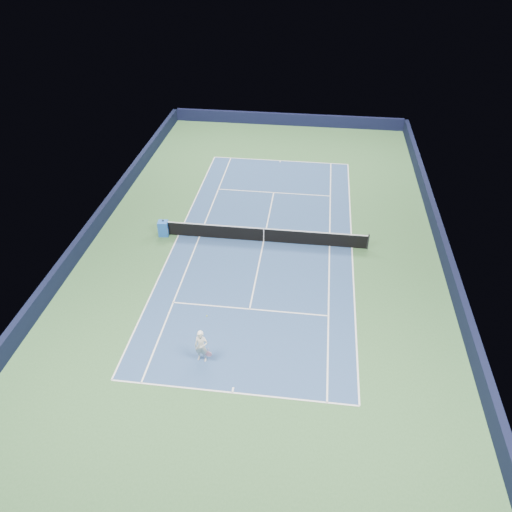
# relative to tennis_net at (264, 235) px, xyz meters

# --- Properties ---
(ground) EXTENTS (40.00, 40.00, 0.00)m
(ground) POSITION_rel_tennis_net_xyz_m (0.00, 0.00, -0.50)
(ground) COLOR #325A31
(ground) RESTS_ON ground
(wall_far) EXTENTS (22.00, 0.35, 1.10)m
(wall_far) POSITION_rel_tennis_net_xyz_m (0.00, 19.82, 0.05)
(wall_far) COLOR black
(wall_far) RESTS_ON ground
(wall_right) EXTENTS (0.35, 40.00, 1.10)m
(wall_right) POSITION_rel_tennis_net_xyz_m (10.82, 0.00, 0.05)
(wall_right) COLOR black
(wall_right) RESTS_ON ground
(wall_left) EXTENTS (0.35, 40.00, 1.10)m
(wall_left) POSITION_rel_tennis_net_xyz_m (-10.82, 0.00, 0.05)
(wall_left) COLOR black
(wall_left) RESTS_ON ground
(court_surface) EXTENTS (10.97, 23.77, 0.01)m
(court_surface) POSITION_rel_tennis_net_xyz_m (0.00, 0.00, -0.50)
(court_surface) COLOR navy
(court_surface) RESTS_ON ground
(baseline_far) EXTENTS (10.97, 0.08, 0.00)m
(baseline_far) POSITION_rel_tennis_net_xyz_m (0.00, 11.88, -0.50)
(baseline_far) COLOR white
(baseline_far) RESTS_ON ground
(baseline_near) EXTENTS (10.97, 0.08, 0.00)m
(baseline_near) POSITION_rel_tennis_net_xyz_m (0.00, -11.88, -0.50)
(baseline_near) COLOR white
(baseline_near) RESTS_ON ground
(sideline_doubles_right) EXTENTS (0.08, 23.77, 0.00)m
(sideline_doubles_right) POSITION_rel_tennis_net_xyz_m (5.49, 0.00, -0.50)
(sideline_doubles_right) COLOR white
(sideline_doubles_right) RESTS_ON ground
(sideline_doubles_left) EXTENTS (0.08, 23.77, 0.00)m
(sideline_doubles_left) POSITION_rel_tennis_net_xyz_m (-5.49, 0.00, -0.50)
(sideline_doubles_left) COLOR white
(sideline_doubles_left) RESTS_ON ground
(sideline_singles_right) EXTENTS (0.08, 23.77, 0.00)m
(sideline_singles_right) POSITION_rel_tennis_net_xyz_m (4.12, 0.00, -0.50)
(sideline_singles_right) COLOR white
(sideline_singles_right) RESTS_ON ground
(sideline_singles_left) EXTENTS (0.08, 23.77, 0.00)m
(sideline_singles_left) POSITION_rel_tennis_net_xyz_m (-4.12, 0.00, -0.50)
(sideline_singles_left) COLOR white
(sideline_singles_left) RESTS_ON ground
(service_line_far) EXTENTS (8.23, 0.08, 0.00)m
(service_line_far) POSITION_rel_tennis_net_xyz_m (0.00, 6.40, -0.50)
(service_line_far) COLOR white
(service_line_far) RESTS_ON ground
(service_line_near) EXTENTS (8.23, 0.08, 0.00)m
(service_line_near) POSITION_rel_tennis_net_xyz_m (0.00, -6.40, -0.50)
(service_line_near) COLOR white
(service_line_near) RESTS_ON ground
(center_service_line) EXTENTS (0.08, 12.80, 0.00)m
(center_service_line) POSITION_rel_tennis_net_xyz_m (0.00, 0.00, -0.50)
(center_service_line) COLOR white
(center_service_line) RESTS_ON ground
(center_mark_far) EXTENTS (0.08, 0.30, 0.00)m
(center_mark_far) POSITION_rel_tennis_net_xyz_m (0.00, 11.73, -0.50)
(center_mark_far) COLOR white
(center_mark_far) RESTS_ON ground
(center_mark_near) EXTENTS (0.08, 0.30, 0.00)m
(center_mark_near) POSITION_rel_tennis_net_xyz_m (0.00, -11.73, -0.50)
(center_mark_near) COLOR white
(center_mark_near) RESTS_ON ground
(tennis_net) EXTENTS (12.90, 0.10, 1.07)m
(tennis_net) POSITION_rel_tennis_net_xyz_m (0.00, 0.00, 0.00)
(tennis_net) COLOR black
(tennis_net) RESTS_ON ground
(sponsor_cube) EXTENTS (0.66, 0.61, 1.00)m
(sponsor_cube) POSITION_rel_tennis_net_xyz_m (-6.40, -0.10, -0.01)
(sponsor_cube) COLOR blue
(sponsor_cube) RESTS_ON ground
(tennis_player) EXTENTS (0.81, 1.27, 1.88)m
(tennis_player) POSITION_rel_tennis_net_xyz_m (-1.70, -10.16, 0.37)
(tennis_player) COLOR white
(tennis_player) RESTS_ON ground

